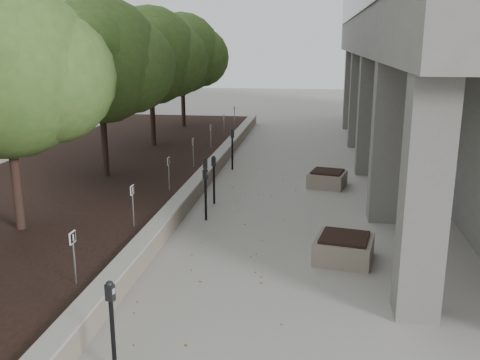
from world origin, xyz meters
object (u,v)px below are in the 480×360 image
Objects in this scene: crabapple_tree_3 at (101,87)px; crabapple_tree_4 at (151,77)px; crabapple_tree_2 at (8,107)px; parking_meter_1 at (112,327)px; parking_meter_2 at (206,194)px; parking_meter_4 at (214,180)px; parking_meter_3 at (205,183)px; crabapple_tree_5 at (182,70)px; planter_front at (344,248)px; parking_meter_5 at (232,149)px; planter_back at (327,178)px.

crabapple_tree_4 is (0.00, 5.00, 0.00)m from crabapple_tree_3.
crabapple_tree_2 reaches higher than parking_meter_1.
parking_meter_1 is 6.57m from parking_meter_2.
parking_meter_3 is at bearing -109.66° from parking_meter_4.
crabapple_tree_4 is at bearing -90.00° from crabapple_tree_5.
crabapple_tree_4 is at bearing 125.92° from planter_front.
crabapple_tree_3 is 1.00× the size of crabapple_tree_4.
planter_front is at bearing -46.66° from parking_meter_4.
crabapple_tree_2 is at bearing -135.23° from parking_meter_4.
planter_front is (3.38, -2.12, -0.42)m from parking_meter_2.
parking_meter_5 is at bearing 39.12° from crabapple_tree_3.
crabapple_tree_4 is 1.00× the size of crabapple_tree_5.
crabapple_tree_3 is at bearing -171.02° from planter_back.
crabapple_tree_2 is 3.93× the size of parking_meter_1.
parking_meter_2 is at bearing -99.76° from parking_meter_5.
crabapple_tree_3 is 4.60m from parking_meter_3.
parking_meter_5 reaches higher than parking_meter_4.
parking_meter_3 is at bearing 138.96° from planter_front.
crabapple_tree_3 is at bearing 145.84° from planter_front.
crabapple_tree_2 is at bearing -90.00° from crabapple_tree_3.
parking_meter_2 is at bearing -88.16° from parking_meter_4.
crabapple_tree_3 is (0.00, 5.00, 0.00)m from crabapple_tree_2.
parking_meter_1 is 5.56m from planter_front.
parking_meter_2 is (-0.07, 6.57, 0.00)m from parking_meter_1.
crabapple_tree_3 reaches higher than parking_meter_2.
parking_meter_2 is at bearing 106.86° from parking_meter_1.
parking_meter_3 is (3.53, -6.70, -2.41)m from crabapple_tree_4.
crabapple_tree_4 is 8.41m from planter_back.
crabapple_tree_2 is 3.82× the size of parking_meter_3.
crabapple_tree_3 reaches higher than planter_back.
crabapple_tree_3 is at bearing 146.23° from parking_meter_3.
crabapple_tree_5 is 19.80m from parking_meter_1.
parking_meter_3 is 0.46m from parking_meter_4.
crabapple_tree_4 is 4.73× the size of planter_front.
parking_meter_2 is 5.60m from parking_meter_5.
crabapple_tree_2 reaches higher than parking_meter_2.
parking_meter_2 is 1.03m from parking_meter_3.
crabapple_tree_3 reaches higher than parking_meter_5.
crabapple_tree_3 is 3.92× the size of parking_meter_4.
parking_meter_3 is (3.53, -1.70, -2.41)m from crabapple_tree_3.
crabapple_tree_3 is 4.73× the size of planter_front.
parking_meter_5 reaches higher than parking_meter_1.
parking_meter_1 is 12.17m from parking_meter_5.
planter_front is at bearing -64.35° from crabapple_tree_5.
crabapple_tree_2 reaches higher than planter_back.
crabapple_tree_3 is at bearing -90.00° from crabapple_tree_4.
crabapple_tree_2 is 9.61m from planter_back.
crabapple_tree_5 reaches higher than parking_meter_1.
parking_meter_4 is 4.15m from parking_meter_5.
parking_meter_1 is 8.02m from parking_meter_4.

